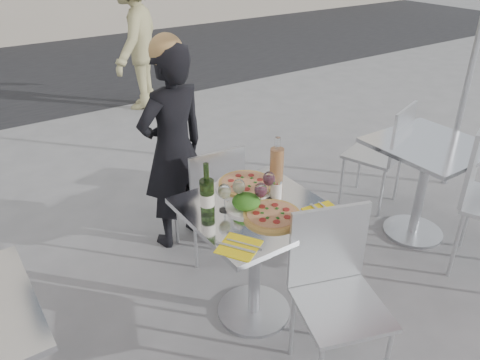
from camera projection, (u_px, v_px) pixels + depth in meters
ground at (254, 312)px, 2.86m from camera, size 80.00×80.00×0.00m
street_asphalt at (21, 71)px, 7.59m from camera, size 24.00×5.00×0.00m
main_table at (255, 240)px, 2.60m from camera, size 0.72×0.72×0.75m
side_table_right at (425, 170)px, 3.34m from camera, size 0.72×0.72×0.75m
chair_far at (211, 193)px, 3.12m from camera, size 0.41×0.42×0.85m
chair_near at (335, 282)px, 2.30m from camera, size 0.52×0.53×0.90m
side_chair_rfar at (386, 148)px, 3.71m from camera, size 0.51×0.52×0.89m
woman_diner at (173, 150)px, 3.20m from camera, size 0.59×0.44×1.46m
pedestrian_b at (134, 38)px, 5.72m from camera, size 1.22×1.28×1.74m
pizza_near at (272, 215)px, 2.42m from camera, size 0.30×0.30×0.02m
pizza_far at (246, 185)px, 2.69m from camera, size 0.35×0.35×0.03m
salad_plate at (246, 203)px, 2.47m from camera, size 0.22×0.22×0.09m
wine_bottle at (207, 195)px, 2.39m from camera, size 0.07×0.08×0.29m
carafe at (277, 165)px, 2.68m from camera, size 0.08×0.08×0.29m
sugar_shaker at (276, 189)px, 2.57m from camera, size 0.06×0.06×0.11m
wineglass_white_a at (224, 192)px, 2.43m from camera, size 0.07×0.07×0.16m
wineglass_white_b at (239, 187)px, 2.47m from camera, size 0.07×0.07×0.16m
wineglass_red_a at (261, 191)px, 2.44m from camera, size 0.07×0.07×0.16m
wineglass_red_b at (269, 180)px, 2.55m from camera, size 0.07×0.07×0.16m
napkin_left at (239, 246)px, 2.19m from camera, size 0.25×0.25×0.01m
napkin_right at (325, 212)px, 2.45m from camera, size 0.20×0.20×0.01m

